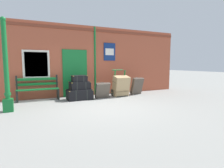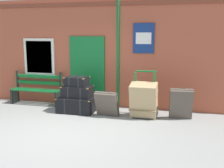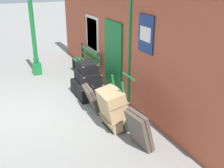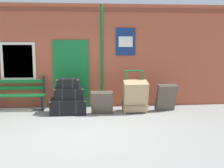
{
  "view_description": "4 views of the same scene",
  "coord_description": "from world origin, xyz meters",
  "px_view_note": "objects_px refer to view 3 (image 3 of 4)",
  "views": [
    {
      "loc": [
        -2.27,
        -5.63,
        1.46
      ],
      "look_at": [
        1.22,
        1.85,
        0.55
      ],
      "focal_mm": 28.91,
      "sensor_mm": 36.0,
      "label": 1
    },
    {
      "loc": [
        2.66,
        -5.66,
        2.22
      ],
      "look_at": [
        0.67,
        1.56,
        0.86
      ],
      "focal_mm": 45.92,
      "sensor_mm": 36.0,
      "label": 2
    },
    {
      "loc": [
        6.51,
        -0.79,
        3.27
      ],
      "look_at": [
        0.74,
        1.89,
        0.73
      ],
      "focal_mm": 43.95,
      "sensor_mm": 36.0,
      "label": 3
    },
    {
      "loc": [
        0.29,
        -5.76,
        1.88
      ],
      "look_at": [
        0.89,
        1.89,
        0.8
      ],
      "focal_mm": 41.92,
      "sensor_mm": 36.0,
      "label": 4
    }
  ],
  "objects_px": {
    "steamer_trunk_base": "(87,89)",
    "suitcase_olive": "(92,99)",
    "large_brown_trunk": "(113,109)",
    "lamp_post": "(34,44)",
    "steamer_trunk_middle": "(88,77)",
    "suitcase_cream": "(139,130)",
    "platform_bench": "(86,64)",
    "steamer_trunk_top": "(87,67)",
    "porters_trolley": "(120,115)"
  },
  "relations": [
    {
      "from": "platform_bench",
      "to": "porters_trolley",
      "type": "height_order",
      "value": "porters_trolley"
    },
    {
      "from": "large_brown_trunk",
      "to": "suitcase_cream",
      "type": "xyz_separation_m",
      "value": [
        0.95,
        0.13,
        -0.07
      ]
    },
    {
      "from": "lamp_post",
      "to": "platform_bench",
      "type": "distance_m",
      "value": 1.87
    },
    {
      "from": "steamer_trunk_top",
      "to": "porters_trolley",
      "type": "xyz_separation_m",
      "value": [
        1.9,
        0.08,
        -0.6
      ]
    },
    {
      "from": "platform_bench",
      "to": "suitcase_olive",
      "type": "bearing_deg",
      "value": -16.74
    },
    {
      "from": "lamp_post",
      "to": "steamer_trunk_top",
      "type": "xyz_separation_m",
      "value": [
        2.5,
        0.98,
        -0.2
      ]
    },
    {
      "from": "large_brown_trunk",
      "to": "suitcase_olive",
      "type": "xyz_separation_m",
      "value": [
        -0.96,
        -0.14,
        -0.13
      ]
    },
    {
      "from": "large_brown_trunk",
      "to": "steamer_trunk_middle",
      "type": "bearing_deg",
      "value": 177.26
    },
    {
      "from": "suitcase_olive",
      "to": "large_brown_trunk",
      "type": "bearing_deg",
      "value": 8.53
    },
    {
      "from": "steamer_trunk_middle",
      "to": "suitcase_cream",
      "type": "height_order",
      "value": "suitcase_cream"
    },
    {
      "from": "lamp_post",
      "to": "porters_trolley",
      "type": "relative_size",
      "value": 2.36
    },
    {
      "from": "lamp_post",
      "to": "steamer_trunk_middle",
      "type": "height_order",
      "value": "lamp_post"
    },
    {
      "from": "lamp_post",
      "to": "steamer_trunk_top",
      "type": "relative_size",
      "value": 4.58
    },
    {
      "from": "platform_bench",
      "to": "steamer_trunk_base",
      "type": "xyz_separation_m",
      "value": [
        1.55,
        -0.56,
        -0.23
      ]
    },
    {
      "from": "steamer_trunk_middle",
      "to": "steamer_trunk_top",
      "type": "xyz_separation_m",
      "value": [
        -0.01,
        0.0,
        0.29
      ]
    },
    {
      "from": "steamer_trunk_top",
      "to": "lamp_post",
      "type": "bearing_deg",
      "value": -158.57
    },
    {
      "from": "steamer_trunk_base",
      "to": "porters_trolley",
      "type": "xyz_separation_m",
      "value": [
        1.91,
        0.12,
        0.06
      ]
    },
    {
      "from": "platform_bench",
      "to": "steamer_trunk_top",
      "type": "xyz_separation_m",
      "value": [
        1.56,
        -0.52,
        0.43
      ]
    },
    {
      "from": "lamp_post",
      "to": "suitcase_cream",
      "type": "relative_size",
      "value": 3.45
    },
    {
      "from": "steamer_trunk_middle",
      "to": "porters_trolley",
      "type": "bearing_deg",
      "value": 2.48
    },
    {
      "from": "lamp_post",
      "to": "platform_bench",
      "type": "relative_size",
      "value": 1.78
    },
    {
      "from": "steamer_trunk_middle",
      "to": "large_brown_trunk",
      "type": "distance_m",
      "value": 1.89
    },
    {
      "from": "porters_trolley",
      "to": "suitcase_olive",
      "type": "xyz_separation_m",
      "value": [
        -0.96,
        -0.32,
        0.07
      ]
    },
    {
      "from": "large_brown_trunk",
      "to": "suitcase_olive",
      "type": "height_order",
      "value": "large_brown_trunk"
    },
    {
      "from": "platform_bench",
      "to": "porters_trolley",
      "type": "distance_m",
      "value": 3.49
    },
    {
      "from": "platform_bench",
      "to": "steamer_trunk_base",
      "type": "relative_size",
      "value": 1.57
    },
    {
      "from": "large_brown_trunk",
      "to": "platform_bench",
      "type": "bearing_deg",
      "value": 170.04
    },
    {
      "from": "porters_trolley",
      "to": "large_brown_trunk",
      "type": "distance_m",
      "value": 0.27
    },
    {
      "from": "lamp_post",
      "to": "large_brown_trunk",
      "type": "height_order",
      "value": "lamp_post"
    },
    {
      "from": "suitcase_cream",
      "to": "suitcase_olive",
      "type": "bearing_deg",
      "value": -171.85
    },
    {
      "from": "steamer_trunk_base",
      "to": "large_brown_trunk",
      "type": "distance_m",
      "value": 1.93
    },
    {
      "from": "platform_bench",
      "to": "large_brown_trunk",
      "type": "xyz_separation_m",
      "value": [
        3.46,
        -0.61,
        0.03
      ]
    },
    {
      "from": "steamer_trunk_middle",
      "to": "porters_trolley",
      "type": "xyz_separation_m",
      "value": [
        1.88,
        0.08,
        -0.31
      ]
    },
    {
      "from": "suitcase_cream",
      "to": "large_brown_trunk",
      "type": "bearing_deg",
      "value": -172.23
    },
    {
      "from": "platform_bench",
      "to": "steamer_trunk_base",
      "type": "distance_m",
      "value": 1.67
    },
    {
      "from": "large_brown_trunk",
      "to": "suitcase_cream",
      "type": "distance_m",
      "value": 0.96
    },
    {
      "from": "suitcase_cream",
      "to": "steamer_trunk_base",
      "type": "bearing_deg",
      "value": -178.45
    },
    {
      "from": "suitcase_cream",
      "to": "suitcase_olive",
      "type": "distance_m",
      "value": 1.93
    },
    {
      "from": "steamer_trunk_top",
      "to": "suitcase_olive",
      "type": "distance_m",
      "value": 1.1
    },
    {
      "from": "platform_bench",
      "to": "large_brown_trunk",
      "type": "height_order",
      "value": "platform_bench"
    },
    {
      "from": "platform_bench",
      "to": "steamer_trunk_top",
      "type": "relative_size",
      "value": 2.57
    },
    {
      "from": "porters_trolley",
      "to": "large_brown_trunk",
      "type": "height_order",
      "value": "porters_trolley"
    },
    {
      "from": "porters_trolley",
      "to": "large_brown_trunk",
      "type": "relative_size",
      "value": 1.27
    },
    {
      "from": "steamer_trunk_base",
      "to": "suitcase_olive",
      "type": "bearing_deg",
      "value": -11.69
    },
    {
      "from": "platform_bench",
      "to": "steamer_trunk_base",
      "type": "bearing_deg",
      "value": -19.69
    },
    {
      "from": "lamp_post",
      "to": "steamer_trunk_middle",
      "type": "xyz_separation_m",
      "value": [
        2.51,
        0.98,
        -0.49
      ]
    },
    {
      "from": "lamp_post",
      "to": "steamer_trunk_middle",
      "type": "distance_m",
      "value": 2.74
    },
    {
      "from": "steamer_trunk_top",
      "to": "large_brown_trunk",
      "type": "xyz_separation_m",
      "value": [
        1.9,
        -0.09,
        -0.39
      ]
    },
    {
      "from": "porters_trolley",
      "to": "suitcase_olive",
      "type": "distance_m",
      "value": 1.01
    },
    {
      "from": "lamp_post",
      "to": "porters_trolley",
      "type": "distance_m",
      "value": 4.59
    }
  ]
}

